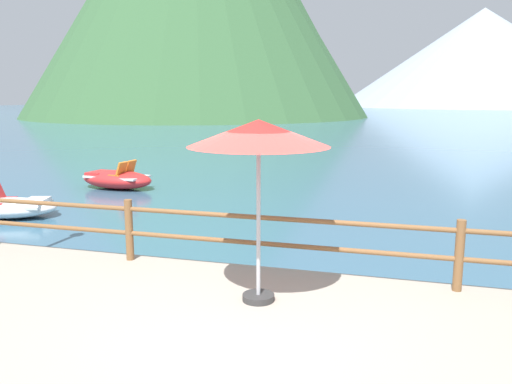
{
  "coord_description": "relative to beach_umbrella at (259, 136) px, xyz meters",
  "views": [
    {
      "loc": [
        1.63,
        -5.41,
        2.93
      ],
      "look_at": [
        -1.33,
        5.0,
        0.9
      ],
      "focal_mm": 36.74,
      "sensor_mm": 36.0,
      "label": 1
    }
  ],
  "objects": [
    {
      "name": "dock_railing",
      "position": [
        0.03,
        1.03,
        -1.47
      ],
      "size": [
        23.92,
        0.12,
        0.95
      ],
      "color": "brown",
      "rests_on": "promenade_dock"
    },
    {
      "name": "ground_plane",
      "position": [
        0.03,
        39.48,
        -2.45
      ],
      "size": [
        200.0,
        200.0,
        0.0
      ],
      "primitive_type": "plane",
      "color": "#38607A"
    },
    {
      "name": "distant_peak",
      "position": [
        18.28,
        132.24,
        8.99
      ],
      "size": [
        67.32,
        67.32,
        22.87
      ],
      "primitive_type": "cone",
      "color": "#93A3B7",
      "rests_on": "ground"
    },
    {
      "name": "pedal_boat_1",
      "position": [
        -7.45,
        4.32,
        -2.2
      ],
      "size": [
        2.54,
        1.87,
        0.81
      ],
      "color": "white",
      "rests_on": "ground"
    },
    {
      "name": "pedal_boat_0",
      "position": [
        -7.0,
        8.49,
        -2.14
      ],
      "size": [
        2.55,
        1.43,
        0.89
      ],
      "color": "red",
      "rests_on": "ground"
    },
    {
      "name": "beach_umbrella",
      "position": [
        0.0,
        0.0,
        0.0
      ],
      "size": [
        1.7,
        1.7,
        2.24
      ],
      "color": "#B2B2B7",
      "rests_on": "promenade_dock"
    }
  ]
}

